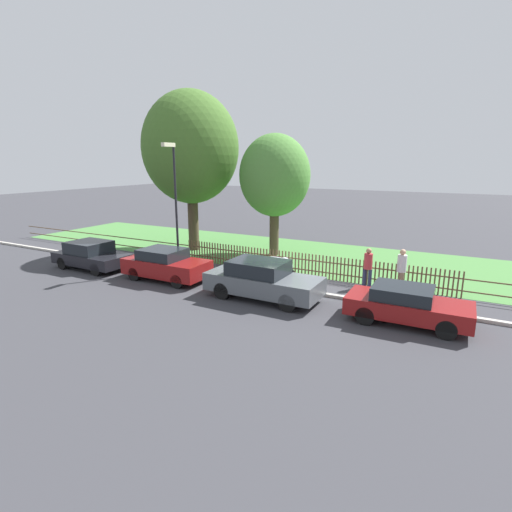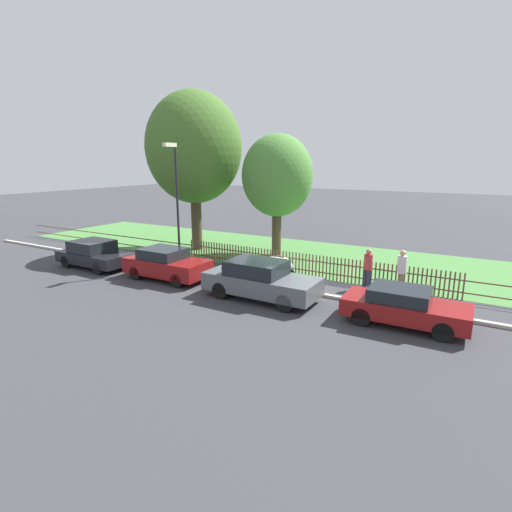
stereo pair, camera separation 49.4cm
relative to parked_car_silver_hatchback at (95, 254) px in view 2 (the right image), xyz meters
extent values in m
plane|color=#38383D|center=(9.88, 1.35, -0.69)|extent=(120.00, 120.00, 0.00)
cube|color=#B2ADA3|center=(9.88, 1.45, -0.63)|extent=(41.41, 0.20, 0.12)
cube|color=#477F3D|center=(9.88, 7.70, -0.68)|extent=(41.41, 8.00, 0.01)
cube|color=brown|center=(9.88, 3.72, -0.38)|extent=(41.41, 0.03, 0.05)
cube|color=brown|center=(9.88, 3.72, 0.11)|extent=(41.41, 0.03, 0.05)
cube|color=brown|center=(3.25, 3.70, -0.14)|extent=(0.06, 0.03, 1.10)
cube|color=brown|center=(3.41, 3.70, -0.14)|extent=(0.06, 0.03, 1.10)
cube|color=brown|center=(3.58, 3.70, -0.14)|extent=(0.06, 0.03, 1.10)
cube|color=brown|center=(3.75, 3.70, -0.14)|extent=(0.06, 0.03, 1.10)
cube|color=brown|center=(3.92, 3.70, -0.14)|extent=(0.06, 0.03, 1.10)
cube|color=brown|center=(4.09, 3.70, -0.14)|extent=(0.06, 0.03, 1.10)
cube|color=brown|center=(4.25, 3.70, -0.14)|extent=(0.06, 0.03, 1.10)
cube|color=brown|center=(4.42, 3.70, -0.14)|extent=(0.06, 0.03, 1.10)
cube|color=brown|center=(4.59, 3.70, -0.14)|extent=(0.06, 0.03, 1.10)
cube|color=brown|center=(4.76, 3.70, -0.14)|extent=(0.06, 0.03, 1.10)
cube|color=brown|center=(4.93, 3.70, -0.14)|extent=(0.06, 0.03, 1.10)
cube|color=brown|center=(5.09, 3.70, -0.14)|extent=(0.06, 0.03, 1.10)
cube|color=brown|center=(5.26, 3.70, -0.14)|extent=(0.06, 0.03, 1.10)
cube|color=brown|center=(5.43, 3.70, -0.14)|extent=(0.06, 0.03, 1.10)
cube|color=brown|center=(5.60, 3.70, -0.14)|extent=(0.06, 0.03, 1.10)
cube|color=brown|center=(5.77, 3.70, -0.14)|extent=(0.06, 0.03, 1.10)
cube|color=brown|center=(5.93, 3.70, -0.14)|extent=(0.06, 0.03, 1.10)
cube|color=brown|center=(6.10, 3.70, -0.14)|extent=(0.06, 0.03, 1.10)
cube|color=brown|center=(6.27, 3.70, -0.14)|extent=(0.06, 0.03, 1.10)
cube|color=brown|center=(6.44, 3.70, -0.14)|extent=(0.06, 0.03, 1.10)
cube|color=brown|center=(6.61, 3.70, -0.14)|extent=(0.06, 0.03, 1.10)
cube|color=brown|center=(6.77, 3.70, -0.14)|extent=(0.06, 0.03, 1.10)
cube|color=brown|center=(6.94, 3.70, -0.14)|extent=(0.06, 0.03, 1.10)
cube|color=brown|center=(7.11, 3.70, -0.14)|extent=(0.06, 0.03, 1.10)
cube|color=brown|center=(7.28, 3.70, -0.14)|extent=(0.06, 0.03, 1.10)
cube|color=brown|center=(7.45, 3.70, -0.14)|extent=(0.06, 0.03, 1.10)
cube|color=brown|center=(7.61, 3.70, -0.14)|extent=(0.06, 0.03, 1.10)
cube|color=brown|center=(7.78, 3.70, -0.14)|extent=(0.06, 0.03, 1.10)
cube|color=brown|center=(7.95, 3.70, -0.14)|extent=(0.06, 0.03, 1.10)
cube|color=brown|center=(8.12, 3.70, -0.14)|extent=(0.06, 0.03, 1.10)
cube|color=brown|center=(8.28, 3.70, -0.14)|extent=(0.06, 0.03, 1.10)
cube|color=brown|center=(8.45, 3.70, -0.14)|extent=(0.06, 0.03, 1.10)
cube|color=brown|center=(8.62, 3.70, -0.14)|extent=(0.06, 0.03, 1.10)
cube|color=brown|center=(8.79, 3.70, -0.14)|extent=(0.06, 0.03, 1.10)
cube|color=brown|center=(8.96, 3.70, -0.14)|extent=(0.06, 0.03, 1.10)
cube|color=brown|center=(9.12, 3.70, -0.14)|extent=(0.06, 0.03, 1.10)
cube|color=brown|center=(9.29, 3.70, -0.14)|extent=(0.06, 0.03, 1.10)
cube|color=brown|center=(9.46, 3.70, -0.14)|extent=(0.06, 0.03, 1.10)
cube|color=brown|center=(9.63, 3.70, -0.14)|extent=(0.06, 0.03, 1.10)
cube|color=brown|center=(9.80, 3.70, -0.14)|extent=(0.06, 0.03, 1.10)
cube|color=brown|center=(9.96, 3.70, -0.14)|extent=(0.06, 0.03, 1.10)
cube|color=brown|center=(10.13, 3.70, -0.14)|extent=(0.06, 0.03, 1.10)
cube|color=brown|center=(10.30, 3.70, -0.14)|extent=(0.06, 0.03, 1.10)
cube|color=brown|center=(10.47, 3.70, -0.14)|extent=(0.06, 0.03, 1.10)
cube|color=brown|center=(10.64, 3.70, -0.14)|extent=(0.06, 0.03, 1.10)
cube|color=brown|center=(10.80, 3.70, -0.14)|extent=(0.06, 0.03, 1.10)
cube|color=brown|center=(10.97, 3.70, -0.14)|extent=(0.06, 0.03, 1.10)
cube|color=brown|center=(11.14, 3.70, -0.14)|extent=(0.06, 0.03, 1.10)
cube|color=brown|center=(11.31, 3.70, -0.14)|extent=(0.06, 0.03, 1.10)
cube|color=brown|center=(11.48, 3.70, -0.14)|extent=(0.06, 0.03, 1.10)
cube|color=brown|center=(11.64, 3.70, -0.14)|extent=(0.06, 0.03, 1.10)
cube|color=brown|center=(11.81, 3.70, -0.14)|extent=(0.06, 0.03, 1.10)
cube|color=brown|center=(11.98, 3.70, -0.14)|extent=(0.06, 0.03, 1.10)
cube|color=brown|center=(12.15, 3.70, -0.14)|extent=(0.06, 0.03, 1.10)
cube|color=brown|center=(12.32, 3.70, -0.14)|extent=(0.06, 0.03, 1.10)
cube|color=brown|center=(12.48, 3.70, -0.14)|extent=(0.06, 0.03, 1.10)
cube|color=brown|center=(12.65, 3.70, -0.14)|extent=(0.06, 0.03, 1.10)
cube|color=brown|center=(12.82, 3.70, -0.14)|extent=(0.06, 0.03, 1.10)
cube|color=brown|center=(12.99, 3.70, -0.14)|extent=(0.06, 0.03, 1.10)
cube|color=brown|center=(13.15, 3.70, -0.14)|extent=(0.06, 0.03, 1.10)
cube|color=brown|center=(13.32, 3.70, -0.14)|extent=(0.06, 0.03, 1.10)
cube|color=brown|center=(13.49, 3.70, -0.14)|extent=(0.06, 0.03, 1.10)
cube|color=brown|center=(13.66, 3.70, -0.14)|extent=(0.06, 0.03, 1.10)
cube|color=brown|center=(13.83, 3.70, -0.14)|extent=(0.06, 0.03, 1.10)
cube|color=brown|center=(13.99, 3.70, -0.14)|extent=(0.06, 0.03, 1.10)
cube|color=brown|center=(14.16, 3.70, -0.14)|extent=(0.06, 0.03, 1.10)
cube|color=brown|center=(14.33, 3.70, -0.14)|extent=(0.06, 0.03, 1.10)
cube|color=brown|center=(14.50, 3.70, -0.14)|extent=(0.06, 0.03, 1.10)
cube|color=brown|center=(14.67, 3.70, -0.14)|extent=(0.06, 0.03, 1.10)
cube|color=brown|center=(14.83, 3.70, -0.14)|extent=(0.06, 0.03, 1.10)
cube|color=brown|center=(15.00, 3.70, -0.14)|extent=(0.06, 0.03, 1.10)
cube|color=brown|center=(15.17, 3.70, -0.14)|extent=(0.06, 0.03, 1.10)
cube|color=brown|center=(15.34, 3.70, -0.14)|extent=(0.06, 0.03, 1.10)
cube|color=brown|center=(15.51, 3.70, -0.14)|extent=(0.06, 0.03, 1.10)
cube|color=brown|center=(15.67, 3.70, -0.14)|extent=(0.06, 0.03, 1.10)
cube|color=brown|center=(15.84, 3.70, -0.14)|extent=(0.06, 0.03, 1.10)
cube|color=brown|center=(16.01, 3.70, -0.14)|extent=(0.06, 0.03, 1.10)
cube|color=brown|center=(16.18, 3.70, -0.14)|extent=(0.06, 0.03, 1.10)
cube|color=brown|center=(16.35, 3.70, -0.14)|extent=(0.06, 0.03, 1.10)
cube|color=brown|center=(16.51, 3.70, -0.14)|extent=(0.06, 0.03, 1.10)
cube|color=black|center=(0.06, 0.00, -0.16)|extent=(3.97, 1.93, 0.54)
cube|color=black|center=(-0.14, 0.00, 0.39)|extent=(1.92, 1.70, 0.57)
cylinder|color=black|center=(1.30, 0.83, -0.38)|extent=(0.61, 0.15, 0.61)
cylinder|color=black|center=(1.27, -0.88, -0.38)|extent=(0.61, 0.15, 0.61)
cylinder|color=black|center=(-1.15, 0.88, -0.38)|extent=(0.61, 0.15, 0.61)
cylinder|color=black|center=(-1.18, -0.84, -0.38)|extent=(0.61, 0.15, 0.61)
cube|color=maroon|center=(4.63, 0.22, -0.08)|extent=(3.92, 1.78, 0.70)
cube|color=black|center=(4.44, 0.22, 0.50)|extent=(1.89, 1.59, 0.46)
cylinder|color=black|center=(5.84, 1.03, -0.38)|extent=(0.61, 0.14, 0.61)
cylinder|color=black|center=(5.85, -0.58, -0.38)|extent=(0.61, 0.14, 0.61)
cylinder|color=black|center=(3.41, 1.02, -0.38)|extent=(0.61, 0.14, 0.61)
cylinder|color=black|center=(3.42, -0.60, -0.38)|extent=(0.61, 0.14, 0.61)
cube|color=#51565B|center=(9.66, 0.01, -0.06)|extent=(4.54, 1.87, 0.68)
cube|color=black|center=(9.43, 0.02, 0.55)|extent=(2.19, 1.66, 0.55)
cylinder|color=black|center=(11.07, 0.84, -0.36)|extent=(0.67, 0.15, 0.66)
cylinder|color=black|center=(11.05, -0.84, -0.36)|extent=(0.67, 0.15, 0.66)
cylinder|color=black|center=(8.26, 0.87, -0.36)|extent=(0.67, 0.15, 0.66)
cylinder|color=black|center=(8.25, -0.81, -0.36)|extent=(0.67, 0.15, 0.66)
cube|color=maroon|center=(14.98, 0.08, -0.14)|extent=(3.95, 1.72, 0.57)
cube|color=black|center=(14.78, 0.08, 0.36)|extent=(1.90, 1.53, 0.42)
cylinder|color=black|center=(16.19, 0.86, -0.38)|extent=(0.63, 0.15, 0.62)
cylinder|color=black|center=(16.21, -0.67, -0.38)|extent=(0.63, 0.15, 0.62)
cylinder|color=black|center=(13.75, 0.84, -0.38)|extent=(0.63, 0.15, 0.62)
cylinder|color=black|center=(13.77, -0.70, -0.38)|extent=(0.63, 0.15, 0.62)
cylinder|color=black|center=(9.48, 2.85, -0.40)|extent=(0.59, 0.12, 0.58)
cylinder|color=black|center=(8.17, 2.80, -0.40)|extent=(0.59, 0.12, 0.58)
ellipsoid|color=#9EA0A8|center=(8.82, 2.83, -0.07)|extent=(1.75, 0.76, 0.77)
ellipsoid|color=#9EA0A8|center=(9.23, 2.84, 0.13)|extent=(0.43, 0.88, 0.35)
cylinder|color=#473828|center=(1.86, 5.97, 1.44)|extent=(0.62, 0.62, 4.25)
ellipsoid|color=#426B28|center=(1.86, 5.97, 5.32)|extent=(5.56, 5.56, 6.39)
cylinder|color=#473828|center=(6.74, 7.03, 0.93)|extent=(0.53, 0.53, 3.24)
ellipsoid|color=#4C8438|center=(6.74, 7.03, 3.80)|extent=(3.93, 3.93, 4.52)
cylinder|color=#7F6B51|center=(14.20, 3.45, -0.25)|extent=(0.17, 0.17, 0.88)
cylinder|color=#7F6B51|center=(14.30, 3.22, -0.25)|extent=(0.17, 0.17, 0.88)
cylinder|color=silver|center=(14.25, 3.34, 0.54)|extent=(0.48, 0.48, 0.70)
sphere|color=tan|center=(14.25, 3.34, 1.01)|extent=(0.24, 0.24, 0.24)
cylinder|color=#2D3351|center=(12.79, 3.34, -0.27)|extent=(0.16, 0.16, 0.84)
cylinder|color=#2D3351|center=(13.03, 3.28, -0.27)|extent=(0.16, 0.16, 0.84)
cylinder|color=#B73338|center=(12.91, 3.31, 0.48)|extent=(0.42, 0.42, 0.66)
sphere|color=#A37556|center=(12.91, 3.31, 0.92)|extent=(0.23, 0.23, 0.23)
cylinder|color=black|center=(4.03, 1.80, 2.25)|extent=(0.11, 0.11, 5.89)
cube|color=beige|center=(4.03, 1.45, 5.30)|extent=(0.20, 0.76, 0.18)
camera|label=1|loc=(16.41, -13.22, 4.59)|focal=28.00mm
camera|label=2|loc=(16.84, -12.98, 4.59)|focal=28.00mm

